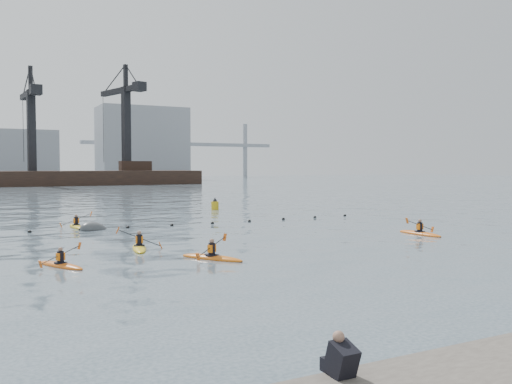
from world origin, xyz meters
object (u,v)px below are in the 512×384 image
at_px(kayaker_0, 212,257).
at_px(kayaker_4, 420,233).
at_px(kayaker_2, 61,264).
at_px(kayaker_5, 76,226).
at_px(nav_buoy, 215,205).
at_px(mooring_buoy, 94,230).
at_px(kayaker_3, 139,247).

distance_m(kayaker_0, kayaker_4, 14.55).
bearing_deg(kayaker_4, kayaker_2, 1.15).
relative_size(kayaker_0, kayaker_2, 1.10).
relative_size(kayaker_5, nav_buoy, 2.41).
xyz_separation_m(mooring_buoy, nav_buoy, (13.38, 11.46, 0.39)).
bearing_deg(nav_buoy, kayaker_2, -125.50).
distance_m(kayaker_5, nav_buoy, 17.05).
distance_m(mooring_buoy, nav_buoy, 17.62).
height_order(kayaker_2, kayaker_3, kayaker_3).
height_order(kayaker_4, nav_buoy, nav_buoy).
bearing_deg(kayaker_3, kayaker_4, 5.81).
bearing_deg(kayaker_0, kayaker_2, 137.06).
bearing_deg(kayaker_0, kayaker_4, -23.36).
height_order(kayaker_2, kayaker_4, kayaker_4).
xyz_separation_m(kayaker_0, kayaker_4, (14.38, 2.17, 0.00)).
height_order(kayaker_0, mooring_buoy, kayaker_0).
relative_size(kayaker_0, kayaker_5, 0.98).
xyz_separation_m(kayaker_2, kayaker_3, (4.11, 3.14, 0.01)).
xyz_separation_m(kayaker_3, nav_buoy, (12.99, 20.83, 0.29)).
height_order(kayaker_0, kayaker_3, kayaker_3).
relative_size(kayaker_3, mooring_buoy, 1.64).
bearing_deg(kayaker_4, kayaker_5, -39.07).
relative_size(kayaker_0, nav_buoy, 2.36).
distance_m(kayaker_0, kayaker_3, 4.79).
height_order(kayaker_3, nav_buoy, nav_buoy).
bearing_deg(kayaker_4, mooring_buoy, -36.03).
xyz_separation_m(kayaker_2, kayaker_4, (20.54, 0.98, 0.01)).
distance_m(kayaker_3, mooring_buoy, 9.38).
bearing_deg(kayaker_5, kayaker_0, -80.73).
relative_size(kayaker_4, nav_buoy, 2.55).
xyz_separation_m(kayaker_3, kayaker_4, (16.42, -2.16, 0.00)).
xyz_separation_m(kayaker_4, nav_buoy, (-3.43, 23.00, 0.29)).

